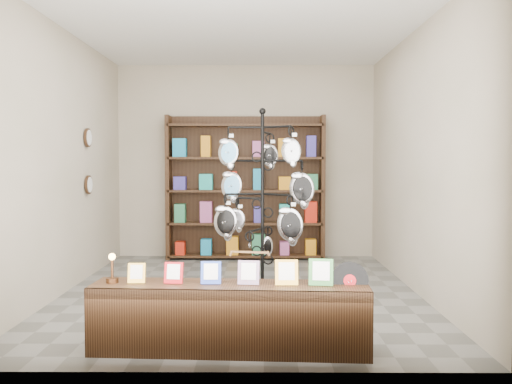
% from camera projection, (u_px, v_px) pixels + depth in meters
% --- Properties ---
extents(ground, '(5.00, 5.00, 0.00)m').
position_uv_depth(ground, '(241.00, 292.00, 6.53)').
color(ground, slate).
rests_on(ground, ground).
extents(room_envelope, '(5.00, 5.00, 5.00)m').
position_uv_depth(room_envelope, '(240.00, 130.00, 6.44)').
color(room_envelope, '#C2B19C').
rests_on(room_envelope, ground).
extents(display_tree, '(1.07, 1.05, 2.02)m').
position_uv_depth(display_tree, '(262.00, 194.00, 5.66)').
color(display_tree, black).
rests_on(display_tree, ground).
extents(front_shelf, '(2.19, 0.56, 0.77)m').
position_uv_depth(front_shelf, '(230.00, 317.00, 4.47)').
color(front_shelf, black).
rests_on(front_shelf, ground).
extents(back_shelving, '(2.42, 0.36, 2.20)m').
position_uv_depth(back_shelving, '(245.00, 192.00, 8.77)').
color(back_shelving, black).
rests_on(back_shelving, ground).
extents(wall_clocks, '(0.03, 0.24, 0.84)m').
position_uv_depth(wall_clocks, '(88.00, 161.00, 7.27)').
color(wall_clocks, black).
rests_on(wall_clocks, ground).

